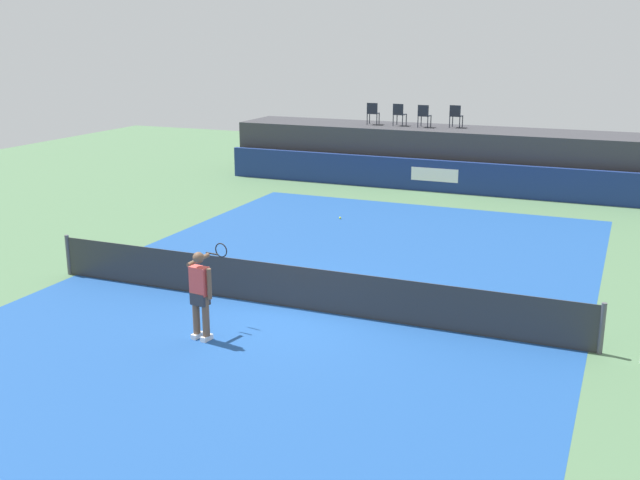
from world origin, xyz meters
name	(u,v)px	position (x,y,z in m)	size (l,w,h in m)	color
ground_plane	(346,270)	(0.00, 3.00, 0.00)	(48.00, 48.00, 0.00)	#4C704C
court_inner	(297,308)	(0.00, 0.00, 0.00)	(12.00, 22.00, 0.00)	#1C478C
sponsor_wall	(446,177)	(0.00, 13.50, 0.60)	(18.00, 0.22, 1.20)	navy
spectator_platform	(458,157)	(0.00, 15.30, 1.10)	(18.00, 2.80, 2.20)	#38383D
spectator_chair_far_left	(373,112)	(-3.54, 15.24, 2.69)	(0.48, 0.48, 0.89)	#1E232D
spectator_chair_left	(399,114)	(-2.43, 15.25, 2.69)	(0.48, 0.48, 0.89)	#1E232D
spectator_chair_center	(424,115)	(-1.38, 15.13, 2.69)	(0.46, 0.46, 0.89)	#1E232D
spectator_chair_right	(456,115)	(-0.20, 15.51, 2.69)	(0.47, 0.47, 0.89)	#1E232D
tennis_net	(297,287)	(0.00, 0.00, 0.47)	(12.40, 0.02, 0.95)	#2D2D2D
net_post_near	(68,255)	(-6.20, 0.00, 0.50)	(0.10, 0.10, 1.00)	#4C4C51
net_post_far	(602,328)	(6.20, 0.00, 0.50)	(0.10, 0.10, 1.00)	#4C4C51
tennis_player	(201,292)	(-0.99, -2.26, 0.96)	(0.57, 1.19, 1.77)	white
tennis_ball	(340,218)	(-2.12, 7.98, 0.04)	(0.07, 0.07, 0.07)	#D8EA33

